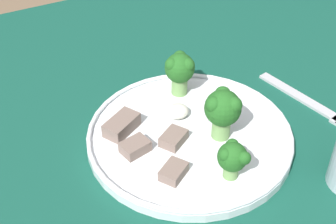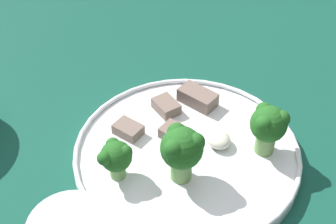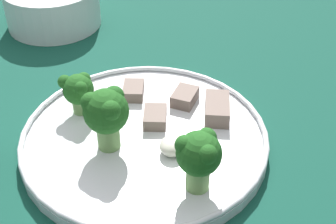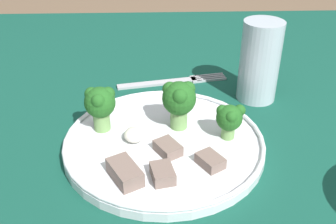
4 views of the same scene
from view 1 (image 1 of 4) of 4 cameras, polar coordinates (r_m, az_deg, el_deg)
dinner_plate at (r=0.61m, az=2.65°, el=-2.91°), size 0.27×0.27×0.02m
fork at (r=0.70m, az=17.26°, el=0.86°), size 0.06×0.20×0.00m
broccoli_floret_near_rim_left at (r=0.65m, az=1.44°, el=5.24°), size 0.04×0.04×0.06m
broccoli_floret_center_left at (r=0.58m, az=6.69°, el=0.37°), size 0.05×0.05×0.07m
broccoli_floret_back_left at (r=0.54m, az=7.85°, el=-5.47°), size 0.04×0.03×0.05m
meat_slice_front_slice at (r=0.58m, az=-4.03°, el=-4.26°), size 0.04×0.03×0.01m
meat_slice_middle_slice at (r=0.59m, az=0.68°, el=-3.21°), size 0.04×0.04×0.01m
meat_slice_rear_slice at (r=0.61m, az=-5.67°, el=-1.59°), size 0.06×0.05×0.02m
meat_slice_edge_slice at (r=0.55m, az=0.69°, el=-7.27°), size 0.04×0.04×0.01m
sauce_dollop at (r=0.63m, az=1.17°, el=0.08°), size 0.03×0.03×0.02m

